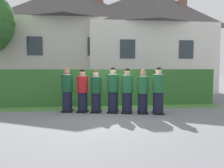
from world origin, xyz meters
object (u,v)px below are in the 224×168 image
(student_front_row_4, at_px, (127,92))
(student_front_row_0, at_px, (67,91))
(student_in_red_blazer, at_px, (83,92))
(student_front_row_6, at_px, (158,92))
(student_front_row_3, at_px, (113,91))
(student_front_row_2, at_px, (96,92))
(student_front_row_5, at_px, (143,93))

(student_front_row_4, bearing_deg, student_front_row_0, 168.10)
(student_in_red_blazer, bearing_deg, student_front_row_4, -12.22)
(student_front_row_6, bearing_deg, student_front_row_3, 166.72)
(student_front_row_2, height_order, student_front_row_5, student_front_row_5)
(student_front_row_5, height_order, student_front_row_6, student_front_row_6)
(student_front_row_0, height_order, student_front_row_4, student_front_row_0)
(student_front_row_6, bearing_deg, student_front_row_2, 167.65)
(student_in_red_blazer, distance_m, student_front_row_4, 1.64)
(student_front_row_6, bearing_deg, student_in_red_blazer, 167.55)
(student_front_row_2, distance_m, student_front_row_4, 1.14)
(student_front_row_0, bearing_deg, student_front_row_6, -12.20)
(student_front_row_3, distance_m, student_front_row_5, 1.07)
(student_front_row_0, bearing_deg, student_front_row_4, -11.90)
(student_front_row_0, bearing_deg, student_in_red_blazer, -11.00)
(student_front_row_0, height_order, student_front_row_3, student_front_row_3)
(student_in_red_blazer, relative_size, student_front_row_3, 0.96)
(student_front_row_0, relative_size, student_front_row_6, 0.98)
(student_front_row_4, bearing_deg, student_front_row_5, -12.29)
(student_front_row_3, bearing_deg, student_front_row_5, -13.27)
(student_front_row_0, xyz_separation_m, student_front_row_5, (2.72, -0.58, -0.03))
(student_front_row_2, distance_m, student_front_row_5, 1.69)
(student_front_row_3, relative_size, student_front_row_6, 1.00)
(student_in_red_blazer, height_order, student_front_row_2, student_in_red_blazer)
(student_in_red_blazer, distance_m, student_front_row_6, 2.75)
(student_front_row_2, bearing_deg, student_front_row_6, -12.35)
(student_in_red_blazer, bearing_deg, student_front_row_6, -12.45)
(student_front_row_0, xyz_separation_m, student_front_row_6, (3.25, -0.70, 0.01))
(student_front_row_0, height_order, student_front_row_6, student_front_row_6)
(student_front_row_3, relative_size, student_front_row_5, 1.05)
(student_in_red_blazer, relative_size, student_front_row_4, 0.98)
(student_front_row_4, relative_size, student_front_row_5, 1.03)
(student_front_row_0, distance_m, student_front_row_4, 2.22)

